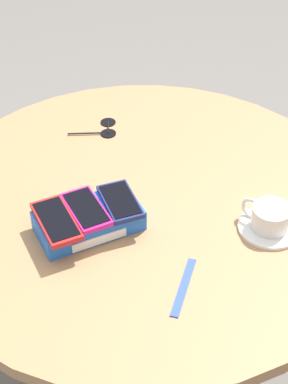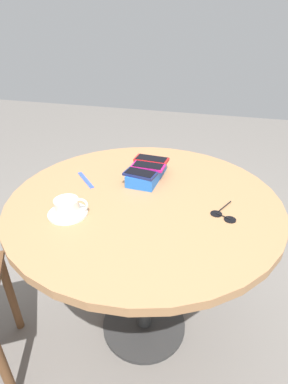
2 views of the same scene
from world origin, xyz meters
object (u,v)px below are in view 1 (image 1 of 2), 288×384
Objects in this scene: round_table at (144,235)px; sunglasses at (105,128)px; lanyard_strap at (184,287)px; phone_red at (56,221)px; phone_box at (89,221)px; saucer at (269,228)px; coffee_cup at (270,216)px; phone_navy at (120,201)px; phone_magenta at (86,209)px.

sunglasses is at bearing 80.09° from round_table.
sunglasses is at bearing 78.38° from lanyard_strap.
phone_box is at bearing -0.86° from phone_red.
phone_box reaches higher than round_table.
phone_red is 1.10× the size of saucer.
coffee_cup is (0.18, -0.22, 0.15)m from round_table.
phone_red reaches higher than phone_navy.
round_table is 7.56× the size of saucer.
round_table is at bearing 76.53° from lanyard_strap.
phone_navy is 1.23× the size of coffee_cup.
round_table is 0.19m from phone_navy.
phone_box is at bearing 150.38° from saucer.
phone_navy is at bearing 145.63° from coffee_cup.
lanyard_strap is at bearing -86.32° from phone_navy.
phone_magenta is at bearing 170.24° from phone_navy.
coffee_cup reaches higher than saucer.
phone_magenta and coffee_cup have the same top height.
phone_box is 0.38m from coffee_cup.
phone_box is at bearing 109.81° from lanyard_strap.
phone_box reaches higher than saucer.
saucer is 0.98× the size of sunglasses.
phone_magenta reaches higher than sunglasses.
phone_magenta reaches higher than phone_box.
sunglasses is at bearing 104.46° from saucer.
phone_navy is 0.87× the size of lanyard_strap.
round_table is 0.30m from lanyard_strap.
phone_navy is at bearing -9.76° from phone_magenta.
phone_magenta is (-0.00, 0.00, 0.03)m from phone_box.
phone_red is at bearing -172.87° from round_table.
phone_red is 1.08× the size of sunglasses.
phone_red reaches higher than sunglasses.
phone_box is 0.26m from lanyard_strap.
phone_navy is 0.98× the size of sunglasses.
saucer is at bearing -67.88° from coffee_cup.
coffee_cup is 0.53m from sunglasses.
saucer is 0.87× the size of lanyard_strap.
phone_magenta is at bearing 150.00° from saucer.
phone_red is 0.14m from phone_navy.
phone_magenta is at bearing -170.86° from round_table.
phone_box is at bearing -169.15° from round_table.
coffee_cup is at bearing -75.58° from sunglasses.
coffee_cup is at bearing -49.88° from round_table.
phone_magenta is 0.27m from lanyard_strap.
round_table is 7.39× the size of sunglasses.
phone_navy is (0.07, -0.01, 0.03)m from phone_box.
lanyard_strap is at bearing -101.62° from sunglasses.
round_table is at bearing 10.85° from phone_box.
coffee_cup is at bearing 12.11° from lanyard_strap.
phone_box is at bearing -122.11° from sunglasses.
phone_box is (-0.15, -0.03, 0.14)m from round_table.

